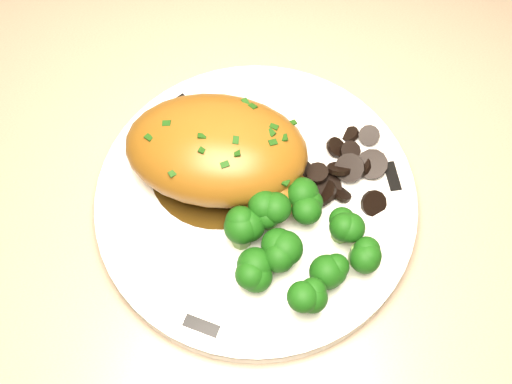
# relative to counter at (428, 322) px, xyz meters

# --- Properties ---
(counter) EXTENTS (1.93, 0.65, 0.96)m
(counter) POSITION_rel_counter_xyz_m (0.00, 0.00, 0.00)
(counter) COLOR brown
(counter) RESTS_ON ground
(plate) EXTENTS (0.33, 0.33, 0.02)m
(plate) POSITION_rel_counter_xyz_m (-0.26, -0.03, 0.42)
(plate) COLOR white
(plate) RESTS_ON counter
(rim_accent_0) EXTENTS (0.02, 0.03, 0.00)m
(rim_accent_0) POSITION_rel_counter_xyz_m (-0.14, 0.01, 0.44)
(rim_accent_0) COLOR black
(rim_accent_0) RESTS_ON plate
(rim_accent_1) EXTENTS (0.03, 0.03, 0.00)m
(rim_accent_1) POSITION_rel_counter_xyz_m (-0.36, 0.07, 0.44)
(rim_accent_1) COLOR black
(rim_accent_1) RESTS_ON plate
(rim_accent_2) EXTENTS (0.03, 0.02, 0.00)m
(rim_accent_2) POSITION_rel_counter_xyz_m (-0.30, -0.15, 0.44)
(rim_accent_2) COLOR black
(rim_accent_2) RESTS_ON plate
(gravy_pool) EXTENTS (0.13, 0.13, 0.00)m
(gravy_pool) POSITION_rel_counter_xyz_m (-0.30, 0.00, 0.44)
(gravy_pool) COLOR #342209
(gravy_pool) RESTS_ON plate
(chicken_breast) EXTENTS (0.17, 0.11, 0.07)m
(chicken_breast) POSITION_rel_counter_xyz_m (-0.30, -0.00, 0.47)
(chicken_breast) COLOR brown
(chicken_breast) RESTS_ON plate
(mushroom_pile) EXTENTS (0.11, 0.08, 0.03)m
(mushroom_pile) POSITION_rel_counter_xyz_m (-0.20, 0.01, 0.44)
(mushroom_pile) COLOR black
(mushroom_pile) RESTS_ON plate
(broccoli_florets) EXTENTS (0.13, 0.11, 0.04)m
(broccoli_florets) POSITION_rel_counter_xyz_m (-0.22, -0.08, 0.46)
(broccoli_florets) COLOR #567F35
(broccoli_florets) RESTS_ON plate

